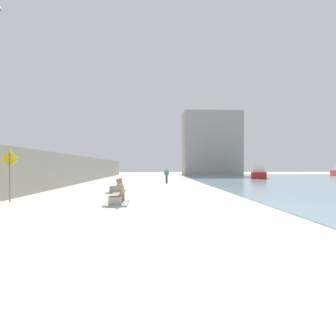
% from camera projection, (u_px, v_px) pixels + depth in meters
% --- Properties ---
extents(ground_plane, '(120.00, 120.00, 0.00)m').
position_uv_depth(ground_plane, '(146.00, 184.00, 27.32)').
color(ground_plane, beige).
extents(seawall, '(0.80, 64.00, 2.96)m').
position_uv_depth(seawall, '(73.00, 170.00, 26.93)').
color(seawall, gray).
rests_on(seawall, ground).
extents(bench_near, '(1.16, 2.13, 0.98)m').
position_uv_depth(bench_near, '(118.00, 199.00, 12.72)').
color(bench_near, gray).
rests_on(bench_near, ground).
extents(bench_far, '(1.25, 2.18, 0.98)m').
position_uv_depth(bench_far, '(117.00, 189.00, 18.59)').
color(bench_far, gray).
rests_on(bench_far, ground).
extents(person_walking, '(0.52, 0.26, 1.60)m').
position_uv_depth(person_walking, '(167.00, 175.00, 29.63)').
color(person_walking, '#333338').
rests_on(person_walking, ground).
extents(boat_distant, '(3.76, 5.14, 2.23)m').
position_uv_depth(boat_distant, '(259.00, 173.00, 40.09)').
color(boat_distant, red).
rests_on(boat_distant, water_bay).
extents(pedestrian_sign, '(0.85, 0.08, 2.64)m').
position_uv_depth(pedestrian_sign, '(10.00, 170.00, 13.49)').
color(pedestrian_sign, slate).
rests_on(pedestrian_sign, ground).
extents(harbor_building, '(12.00, 6.00, 13.25)m').
position_uv_depth(harbor_building, '(211.00, 144.00, 55.92)').
color(harbor_building, gray).
rests_on(harbor_building, ground).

